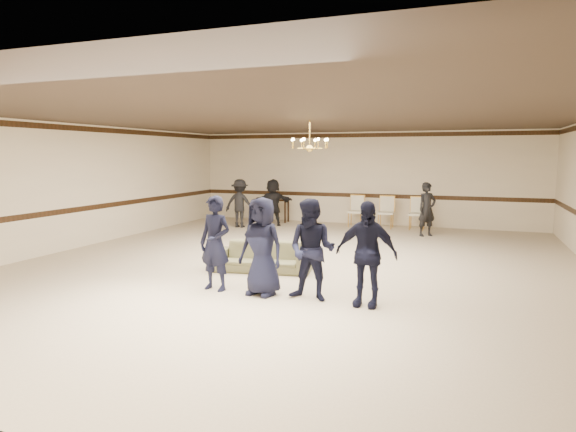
% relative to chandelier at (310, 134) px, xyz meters
% --- Properties ---
extents(room, '(12.01, 14.01, 3.21)m').
position_rel_chandelier_xyz_m(room, '(0.00, -1.00, -1.28)').
color(room, '#C2B395').
rests_on(room, ground).
extents(chair_rail, '(12.00, 0.02, 0.14)m').
position_rel_chandelier_xyz_m(chair_rail, '(0.00, 5.99, -1.88)').
color(chair_rail, black).
rests_on(chair_rail, wall_back).
extents(crown_molding, '(12.00, 0.02, 0.14)m').
position_rel_chandelier_xyz_m(crown_molding, '(0.00, 5.99, 0.21)').
color(crown_molding, black).
rests_on(crown_molding, wall_back).
extents(chandelier, '(0.94, 0.94, 0.89)m').
position_rel_chandelier_xyz_m(chandelier, '(0.00, 0.00, 0.00)').
color(chandelier, gold).
rests_on(chandelier, ceiling).
extents(boy_a, '(0.67, 0.49, 1.69)m').
position_rel_chandelier_xyz_m(boy_a, '(-0.68, -3.32, -2.03)').
color(boy_a, black).
rests_on(boy_a, floor).
extents(boy_b, '(0.91, 0.68, 1.69)m').
position_rel_chandelier_xyz_m(boy_b, '(0.22, -3.32, -2.03)').
color(boy_b, black).
rests_on(boy_b, floor).
extents(boy_c, '(0.87, 0.70, 1.69)m').
position_rel_chandelier_xyz_m(boy_c, '(1.12, -3.32, -2.03)').
color(boy_c, black).
rests_on(boy_c, floor).
extents(boy_d, '(1.01, 0.47, 1.69)m').
position_rel_chandelier_xyz_m(boy_d, '(2.02, -3.32, -2.03)').
color(boy_d, black).
rests_on(boy_d, floor).
extents(settee, '(2.14, 1.12, 0.60)m').
position_rel_chandelier_xyz_m(settee, '(-0.48, -1.69, -2.58)').
color(settee, '#616141').
rests_on(settee, floor).
extents(adult_left, '(1.08, 0.67, 1.60)m').
position_rel_chandelier_xyz_m(adult_left, '(-3.64, 3.77, -2.07)').
color(adult_left, black).
rests_on(adult_left, floor).
extents(adult_mid, '(1.45, 1.30, 1.60)m').
position_rel_chandelier_xyz_m(adult_mid, '(-2.74, 4.47, -2.07)').
color(adult_mid, black).
rests_on(adult_mid, floor).
extents(adult_right, '(0.69, 0.67, 1.60)m').
position_rel_chandelier_xyz_m(adult_right, '(2.36, 4.07, -2.07)').
color(adult_right, black).
rests_on(adult_right, floor).
extents(banquet_chair_left, '(0.52, 0.52, 1.04)m').
position_rel_chandelier_xyz_m(banquet_chair_left, '(-0.04, 5.23, -2.35)').
color(banquet_chair_left, beige).
rests_on(banquet_chair_left, floor).
extents(banquet_chair_mid, '(0.55, 0.55, 1.04)m').
position_rel_chandelier_xyz_m(banquet_chair_mid, '(0.96, 5.23, -2.35)').
color(banquet_chair_mid, beige).
rests_on(banquet_chair_mid, floor).
extents(banquet_chair_right, '(0.53, 0.53, 1.04)m').
position_rel_chandelier_xyz_m(banquet_chair_right, '(1.96, 5.23, -2.35)').
color(banquet_chair_right, beige).
rests_on(banquet_chair_right, floor).
extents(console_table, '(0.99, 0.44, 0.83)m').
position_rel_chandelier_xyz_m(console_table, '(-3.04, 5.43, -2.46)').
color(console_table, black).
rests_on(console_table, floor).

